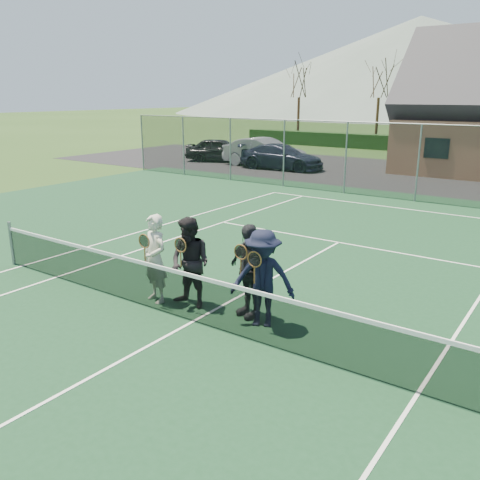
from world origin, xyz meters
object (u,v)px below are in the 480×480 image
at_px(tennis_net, 192,296).
at_px(car_c, 282,157).
at_px(car_a, 220,150).
at_px(player_c, 249,271).
at_px(car_b, 264,153).
at_px(player_b, 190,263).
at_px(player_a, 155,259).
at_px(player_d, 263,278).

bearing_deg(tennis_net, car_c, 116.03).
distance_m(car_a, player_c, 23.31).
relative_size(car_a, player_c, 2.38).
bearing_deg(car_b, player_b, -148.75).
bearing_deg(player_b, player_a, -164.45).
bearing_deg(tennis_net, car_b, 118.97).
relative_size(player_a, player_d, 1.00).
xyz_separation_m(tennis_net, player_c, (0.68, 0.85, 0.38)).
height_order(car_b, tennis_net, car_b).
distance_m(car_b, player_b, 20.56).
xyz_separation_m(car_a, car_b, (3.55, -0.43, 0.09)).
height_order(car_b, car_c, car_b).
relative_size(player_a, player_c, 1.00).
bearing_deg(car_b, car_c, -100.38).
relative_size(player_b, player_d, 1.00).
xyz_separation_m(player_b, player_d, (1.62, 0.08, -0.00)).
xyz_separation_m(car_b, tennis_net, (10.32, -18.63, -0.28)).
relative_size(player_a, player_b, 1.00).
distance_m(car_b, player_c, 20.91).
xyz_separation_m(car_c, player_c, (9.62, -17.46, 0.22)).
distance_m(car_b, tennis_net, 21.30).
height_order(car_b, player_c, player_c).
bearing_deg(player_c, car_c, 118.84).
xyz_separation_m(car_a, car_c, (4.93, -0.75, -0.03)).
height_order(car_b, player_a, player_a).
bearing_deg(player_c, tennis_net, -128.56).
height_order(player_a, player_c, same).
bearing_deg(player_c, player_b, -166.27).
height_order(car_a, car_c, car_a).
height_order(car_c, player_d, player_d).
bearing_deg(player_a, player_b, 15.55).
xyz_separation_m(car_c, tennis_net, (8.94, -18.31, -0.16)).
height_order(car_c, tennis_net, car_c).
xyz_separation_m(player_a, player_c, (1.93, 0.50, -0.00)).
distance_m(player_b, player_d, 1.62).
distance_m(car_c, player_d, 20.33).
xyz_separation_m(car_a, player_b, (13.36, -18.50, 0.19)).
bearing_deg(car_c, player_b, -158.96).
height_order(player_a, player_b, same).
bearing_deg(player_b, car_b, 118.49).
distance_m(player_a, player_b, 0.77).
bearing_deg(player_a, tennis_net, -15.60).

